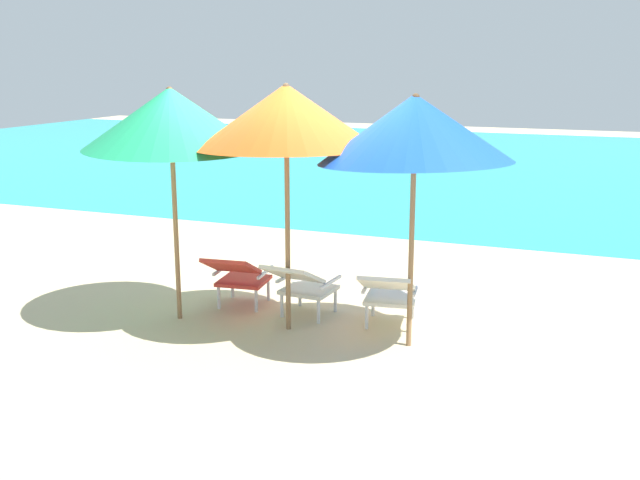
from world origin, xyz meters
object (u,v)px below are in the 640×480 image
object	(u,v)px
lounge_chair_center	(301,283)
beach_umbrella_left	(171,118)
lounge_chair_left	(238,274)
beach_umbrella_center	(286,116)
beach_umbrella_right	(415,129)
lounge_chair_right	(389,292)

from	to	relation	value
lounge_chair_center	beach_umbrella_left	distance (m)	2.17
lounge_chair_left	beach_umbrella_left	world-z (taller)	beach_umbrella_left
beach_umbrella_center	beach_umbrella_right	xyz separation A→B (m)	(1.27, 0.00, -0.08)
lounge_chair_right	beach_umbrella_right	size ratio (longest dim) A/B	0.37
lounge_chair_left	beach_umbrella_center	size ratio (longest dim) A/B	0.37
beach_umbrella_left	beach_umbrella_right	distance (m)	2.50
lounge_chair_right	beach_umbrella_left	distance (m)	2.83
beach_umbrella_left	beach_umbrella_right	xyz separation A→B (m)	(2.50, 0.13, -0.03)
lounge_chair_center	beach_umbrella_center	xyz separation A→B (m)	(-0.01, -0.33, 1.77)
lounge_chair_left	lounge_chair_center	xyz separation A→B (m)	(0.78, -0.04, 0.00)
lounge_chair_center	beach_umbrella_center	distance (m)	1.80
lounge_chair_center	beach_umbrella_center	size ratio (longest dim) A/B	0.36
lounge_chair_left	beach_umbrella_left	size ratio (longest dim) A/B	0.36
beach_umbrella_left	beach_umbrella_right	bearing A→B (deg)	2.94
lounge_chair_center	beach_umbrella_right	size ratio (longest dim) A/B	0.36
beach_umbrella_left	beach_umbrella_center	size ratio (longest dim) A/B	1.01
lounge_chair_left	beach_umbrella_center	distance (m)	1.96
lounge_chair_center	lounge_chair_right	size ratio (longest dim) A/B	0.97
beach_umbrella_center	beach_umbrella_right	world-z (taller)	beach_umbrella_center
lounge_chair_center	beach_umbrella_left	xyz separation A→B (m)	(-1.23, -0.45, 1.73)
lounge_chair_left	beach_umbrella_center	world-z (taller)	beach_umbrella_center
beach_umbrella_right	lounge_chair_center	bearing A→B (deg)	165.72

